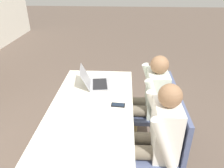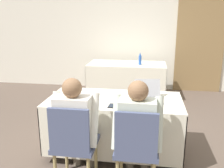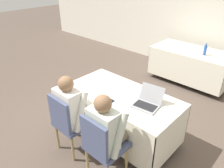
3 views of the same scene
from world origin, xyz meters
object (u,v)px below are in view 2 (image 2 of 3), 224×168
Objects in this scene: chair_near_left at (73,142)px; person_white_shirt at (137,127)px; chair_near_right at (136,146)px; cell_phone at (112,106)px; water_bottle at (140,59)px; person_checkered_shirt at (76,123)px; laptop at (148,97)px.

person_white_shirt reaches higher than chair_near_left.
chair_near_left and chair_near_right have the same top height.
water_bottle reaches higher than cell_phone.
chair_near_right is 0.67m from person_checkered_shirt.
water_bottle is at bearing 87.18° from laptop.
cell_phone is 2.62m from water_bottle.
water_bottle reaches higher than laptop.
laptop is 0.80m from chair_near_right.
cell_phone is (-0.42, -0.28, -0.04)m from laptop.
person_checkered_shirt reaches higher than cell_phone.
chair_near_right is at bearing -180.00° from chair_near_left.
cell_phone is 0.61m from chair_near_right.
laptop is 2.34m from water_bottle.
person_white_shirt reaches higher than chair_near_right.
chair_near_right reaches higher than cell_phone.
cell_phone is at bearing -48.05° from person_white_shirt.
laptop is at bearing -85.03° from water_bottle.
water_bottle is at bearing -88.01° from person_white_shirt.
laptop is 1.09m from chair_near_left.
laptop is 0.41× the size of chair_near_right.
laptop reaches higher than chair_near_right.
cell_phone is at bearing -55.28° from chair_near_right.
cell_phone is at bearing -94.66° from water_bottle.
laptop is 0.41× the size of chair_near_left.
laptop reaches higher than chair_near_left.
cell_phone is at bearing -126.02° from chair_near_left.
water_bottle reaches higher than chair_near_left.
water_bottle is (0.21, 2.61, 0.12)m from cell_phone.
cell_phone is 0.48m from person_white_shirt.
chair_near_right is at bearing -88.08° from water_bottle.
laptop is at bearing 38.91° from cell_phone.
chair_near_left is 0.78× the size of person_checkered_shirt.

